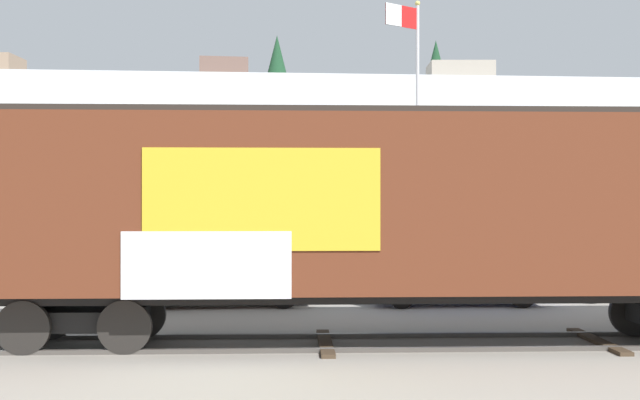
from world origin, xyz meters
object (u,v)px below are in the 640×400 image
freight_car (395,208)px  parked_car_blue (452,270)px  flagpole (413,105)px  parked_car_black (216,275)px

freight_car → parked_car_blue: 6.17m
flagpole → parked_car_black: flagpole is taller
freight_car → parked_car_black: bearing=122.5°
flagpole → parked_car_black: (-6.27, -6.37, -5.11)m
flagpole → freight_car: bearing=-102.8°
parked_car_black → parked_car_blue: size_ratio=1.10×
freight_car → flagpole: size_ratio=1.86×
freight_car → parked_car_black: size_ratio=3.63×
flagpole → parked_car_blue: (-0.29, -6.51, -5.04)m
freight_car → parked_car_blue: bearing=65.8°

